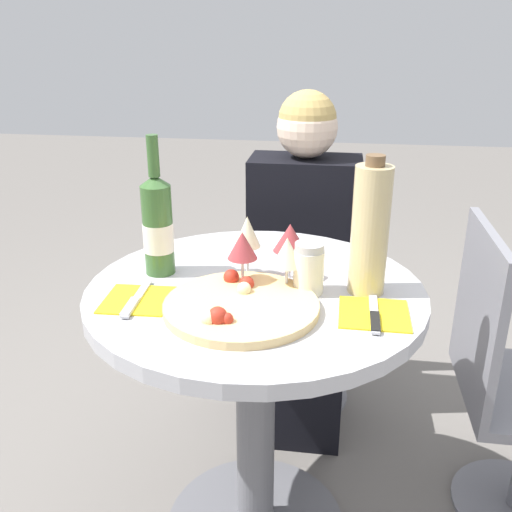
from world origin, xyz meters
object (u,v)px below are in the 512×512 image
at_px(chair_behind_diner, 303,292).
at_px(tall_carafe, 370,230).
at_px(pizza_large, 240,306).
at_px(seated_diner, 301,280).
at_px(wine_bottle, 158,225).
at_px(dining_table, 256,363).

relative_size(chair_behind_diner, tall_carafe, 2.70).
bearing_deg(pizza_large, seated_diner, 82.81).
distance_m(seated_diner, pizza_large, 0.76).
bearing_deg(chair_behind_diner, wine_bottle, 64.33).
relative_size(chair_behind_diner, seated_diner, 0.75).
height_order(pizza_large, tall_carafe, tall_carafe).
bearing_deg(dining_table, seated_diner, 82.78).
relative_size(pizza_large, wine_bottle, 0.99).
height_order(pizza_large, wine_bottle, wine_bottle).
xyz_separation_m(chair_behind_diner, seated_diner, (-0.00, -0.14, 0.11)).
xyz_separation_m(dining_table, wine_bottle, (-0.25, 0.05, 0.34)).
bearing_deg(chair_behind_diner, pizza_large, 84.00).
relative_size(dining_table, wine_bottle, 2.34).
distance_m(dining_table, seated_diner, 0.59).
xyz_separation_m(chair_behind_diner, pizza_large, (-0.09, -0.86, 0.36)).
relative_size(seated_diner, wine_bottle, 3.35).
bearing_deg(pizza_large, tall_carafe, 27.05).
distance_m(seated_diner, tall_carafe, 0.72).
distance_m(dining_table, wine_bottle, 0.43).
bearing_deg(wine_bottle, seated_diner, 58.67).
bearing_deg(seated_diner, pizza_large, 82.81).
relative_size(seated_diner, tall_carafe, 3.60).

